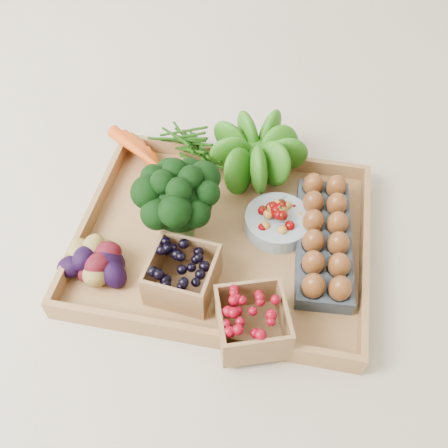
% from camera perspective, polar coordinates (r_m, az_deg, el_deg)
% --- Properties ---
extents(ground, '(4.00, 4.00, 0.00)m').
position_cam_1_polar(ground, '(0.99, 0.00, -2.18)').
color(ground, beige).
rests_on(ground, ground).
extents(tray, '(0.55, 0.45, 0.01)m').
position_cam_1_polar(tray, '(0.99, 0.00, -1.92)').
color(tray, '#A87846').
rests_on(tray, ground).
extents(carrots, '(0.20, 0.15, 0.05)m').
position_cam_1_polar(carrots, '(1.08, -7.54, 5.86)').
color(carrots, '#D8490E').
rests_on(carrots, tray).
extents(lettuce, '(0.13, 0.13, 0.13)m').
position_cam_1_polar(lettuce, '(1.06, 3.78, 8.52)').
color(lettuce, '#11540D').
rests_on(lettuce, tray).
extents(broccoli, '(0.16, 0.16, 0.13)m').
position_cam_1_polar(broccoli, '(0.95, -5.04, 1.30)').
color(broccoli, black).
rests_on(broccoli, tray).
extents(cherry_bowl, '(0.13, 0.13, 0.03)m').
position_cam_1_polar(cherry_bowl, '(0.99, 6.15, 0.17)').
color(cherry_bowl, '#8C9EA5').
rests_on(cherry_bowl, tray).
extents(egg_carton, '(0.12, 0.30, 0.03)m').
position_cam_1_polar(egg_carton, '(0.97, 11.25, -1.99)').
color(egg_carton, '#353D43').
rests_on(egg_carton, tray).
extents(potatoes, '(0.14, 0.14, 0.08)m').
position_cam_1_polar(potatoes, '(0.94, -14.45, -3.43)').
color(potatoes, '#430A12').
rests_on(potatoes, tray).
extents(punnet_blackberry, '(0.12, 0.12, 0.08)m').
position_cam_1_polar(punnet_blackberry, '(0.89, -4.76, -5.78)').
color(punnet_blackberry, black).
rests_on(punnet_blackberry, tray).
extents(punnet_raspberry, '(0.14, 0.14, 0.08)m').
position_cam_1_polar(punnet_raspberry, '(0.84, 3.24, -11.09)').
color(punnet_raspberry, maroon).
rests_on(punnet_raspberry, tray).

